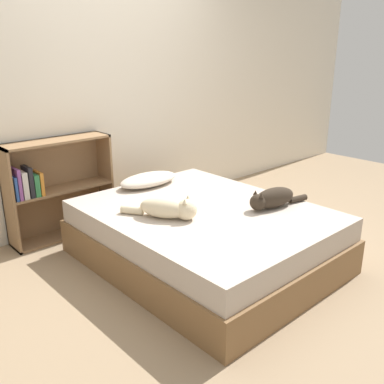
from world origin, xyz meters
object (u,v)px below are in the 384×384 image
object	(u,v)px
cat_light	(169,208)
cat_dark	(272,199)
bookshelf	(54,187)
bed	(204,236)
pillow	(148,180)

from	to	relation	value
cat_light	cat_dark	size ratio (longest dim) A/B	0.94
cat_light	cat_dark	xyz separation A→B (m)	(0.70, -0.37, 0.00)
cat_light	bookshelf	bearing A→B (deg)	162.05
cat_light	cat_dark	distance (m)	0.79
bed	pillow	size ratio (longest dim) A/B	3.29
cat_light	bookshelf	distance (m)	1.23
pillow	bookshelf	size ratio (longest dim) A/B	0.62
bookshelf	pillow	bearing A→B (deg)	-35.99
cat_dark	bookshelf	distance (m)	1.86
bed	cat_light	size ratio (longest dim) A/B	3.65
bed	pillow	distance (m)	0.80
pillow	cat_dark	world-z (taller)	cat_dark
bed	pillow	xyz separation A→B (m)	(0.04, 0.75, 0.28)
cat_light	bookshelf	world-z (taller)	bookshelf
bookshelf	bed	bearing A→B (deg)	-63.27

